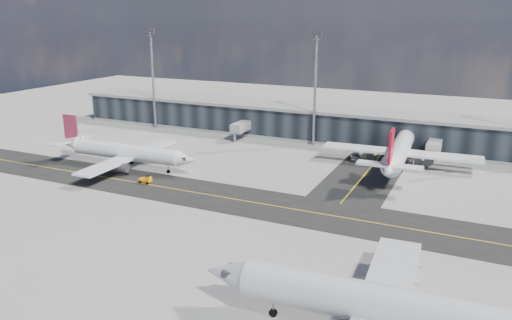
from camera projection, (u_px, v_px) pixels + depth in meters
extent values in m
plane|color=gray|center=(226.00, 207.00, 88.59)|extent=(300.00, 300.00, 0.00)
cube|color=black|center=(237.00, 199.00, 92.07)|extent=(180.00, 14.00, 0.02)
cube|color=black|center=(371.00, 167.00, 111.74)|extent=(14.00, 50.00, 0.02)
cube|color=yellow|center=(237.00, 199.00, 92.07)|extent=(180.00, 0.25, 0.01)
cube|color=yellow|center=(371.00, 167.00, 111.74)|extent=(0.25, 50.00, 0.01)
cube|color=black|center=(322.00, 125.00, 135.32)|extent=(150.00, 12.00, 8.00)
cube|color=gray|center=(323.00, 109.00, 134.09)|extent=(152.00, 13.00, 0.80)
cube|color=gray|center=(322.00, 138.00, 136.33)|extent=(150.00, 12.20, 0.80)
cube|color=gray|center=(243.00, 126.00, 136.61)|extent=(3.00, 10.00, 2.40)
cylinder|color=gray|center=(235.00, 138.00, 132.91)|extent=(0.60, 0.60, 2.40)
cube|color=gray|center=(435.00, 145.00, 116.34)|extent=(3.00, 10.00, 2.40)
cylinder|color=gray|center=(431.00, 160.00, 112.63)|extent=(0.60, 0.60, 2.40)
cylinder|color=gray|center=(153.00, 81.00, 146.70)|extent=(0.70, 0.70, 28.00)
cube|color=#2D2D30|center=(150.00, 31.00, 142.72)|extent=(2.50, 0.50, 1.40)
cylinder|color=gray|center=(315.00, 92.00, 126.43)|extent=(0.70, 0.70, 28.00)
cube|color=#2D2D30|center=(317.00, 34.00, 122.44)|extent=(2.50, 0.50, 1.40)
cylinder|color=white|center=(126.00, 152.00, 110.39)|extent=(27.17, 4.29, 3.61)
cone|color=white|center=(186.00, 160.00, 104.50)|extent=(4.60, 3.72, 3.61)
cone|color=white|center=(71.00, 142.00, 116.30)|extent=(5.51, 3.75, 3.61)
cube|color=white|center=(130.00, 156.00, 110.29)|extent=(5.28, 30.81, 0.45)
cylinder|color=#2D2D30|center=(148.00, 155.00, 114.99)|extent=(3.84, 2.17, 2.08)
cylinder|color=#2D2D30|center=(118.00, 168.00, 105.46)|extent=(3.84, 2.17, 2.08)
cube|color=silver|center=(148.00, 152.00, 114.79)|extent=(1.81, 0.41, 0.72)
cube|color=silver|center=(117.00, 164.00, 105.26)|extent=(1.81, 0.41, 0.72)
cube|color=maroon|center=(71.00, 127.00, 115.06)|extent=(3.80, 0.50, 5.60)
cube|color=white|center=(71.00, 140.00, 116.15)|extent=(2.80, 10.90, 0.32)
cube|color=#2D2D30|center=(184.00, 158.00, 104.57)|extent=(1.85, 2.03, 0.63)
cylinder|color=gray|center=(168.00, 169.00, 106.94)|extent=(0.22, 0.22, 1.81)
cylinder|color=black|center=(168.00, 172.00, 107.13)|extent=(0.82, 0.34, 0.81)
cylinder|color=black|center=(131.00, 162.00, 113.99)|extent=(1.00, 0.48, 0.99)
cylinder|color=black|center=(116.00, 168.00, 109.22)|extent=(1.00, 0.48, 0.99)
cylinder|color=white|center=(400.00, 149.00, 110.86)|extent=(5.66, 30.89, 4.10)
cone|color=white|center=(408.00, 133.00, 126.35)|extent=(4.35, 5.32, 4.10)
cone|color=white|center=(389.00, 168.00, 94.75)|extent=(4.41, 6.35, 4.10)
cube|color=white|center=(400.00, 152.00, 112.06)|extent=(35.03, 6.89, 0.51)
cylinder|color=#2D2D30|center=(373.00, 153.00, 115.50)|extent=(2.57, 4.42, 2.36)
cylinder|color=#2D2D30|center=(429.00, 159.00, 111.07)|extent=(2.57, 4.42, 2.36)
cube|color=silver|center=(373.00, 150.00, 115.27)|extent=(0.51, 2.07, 0.82)
cube|color=silver|center=(429.00, 155.00, 110.84)|extent=(0.51, 2.07, 0.82)
cube|color=red|center=(391.00, 146.00, 94.00)|extent=(0.68, 4.32, 6.35)
cube|color=white|center=(389.00, 165.00, 94.57)|extent=(12.42, 3.49, 0.36)
cube|color=#2D2D30|center=(408.00, 131.00, 125.78)|extent=(2.35, 2.16, 0.72)
cylinder|color=gray|center=(405.00, 148.00, 122.60)|extent=(0.26, 0.26, 2.05)
cylinder|color=black|center=(405.00, 151.00, 122.81)|extent=(0.41, 0.94, 0.92)
cylinder|color=black|center=(384.00, 164.00, 112.05)|extent=(0.57, 1.15, 1.13)
cylinder|color=black|center=(413.00, 167.00, 109.83)|extent=(0.57, 1.15, 1.13)
cylinder|color=silver|center=(392.00, 307.00, 50.62)|extent=(32.25, 6.02, 4.28)
cone|color=silver|center=(230.00, 274.00, 57.12)|extent=(5.57, 4.56, 4.28)
cube|color=silver|center=(381.00, 314.00, 51.30)|extent=(7.32, 36.58, 0.53)
cylinder|color=#2D2D30|center=(379.00, 291.00, 57.73)|extent=(4.62, 2.70, 2.46)
cube|color=silver|center=(379.00, 285.00, 57.49)|extent=(2.16, 0.54, 0.86)
cube|color=#2D2D30|center=(234.00, 271.00, 56.81)|extent=(2.26, 2.46, 0.75)
cylinder|color=gray|center=(273.00, 307.00, 56.05)|extent=(0.27, 0.27, 2.14)
cylinder|color=black|center=(273.00, 313.00, 56.27)|extent=(0.98, 0.43, 0.96)
cube|color=orange|center=(145.00, 180.00, 100.84)|extent=(2.62, 1.26, 0.61)
cube|color=orange|center=(148.00, 178.00, 100.37)|extent=(0.97, 1.14, 0.78)
cube|color=black|center=(148.00, 176.00, 100.29)|extent=(0.88, 1.10, 0.22)
cylinder|color=black|center=(151.00, 181.00, 101.09)|extent=(0.61, 0.23, 0.61)
cylinder|color=black|center=(147.00, 183.00, 100.10)|extent=(0.61, 0.23, 0.61)
cylinder|color=black|center=(144.00, 180.00, 101.77)|extent=(0.61, 0.23, 0.61)
cylinder|color=black|center=(140.00, 182.00, 100.78)|extent=(0.61, 0.23, 0.61)
imported|color=white|center=(356.00, 157.00, 117.26)|extent=(3.93, 5.71, 1.45)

